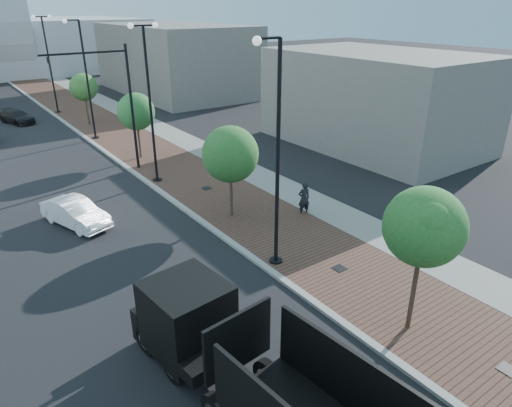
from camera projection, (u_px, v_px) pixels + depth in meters
sidewalk at (106, 120)px, 43.16m from camera, size 7.00×140.00×0.12m
concrete_strip at (133, 116)px, 44.60m from camera, size 2.40×140.00×0.13m
curb at (68, 125)px, 41.28m from camera, size 0.30×140.00×0.14m
dump_truck at (260, 385)px, 11.52m from camera, size 3.45×13.46×3.02m
white_sedan at (75, 213)px, 22.49m from camera, size 2.64×4.30×1.34m
dark_car_far at (17, 117)px, 42.06m from camera, size 2.92×4.40×1.18m
pedestrian at (304, 199)px, 23.49m from camera, size 0.75×0.58×1.83m
streetlight_1 at (275, 168)px, 17.54m from camera, size 1.44×0.56×9.21m
streetlight_2 at (150, 105)px, 26.32m from camera, size 1.72×0.56×9.28m
streetlight_3 at (87, 86)px, 35.36m from camera, size 1.44×0.56×9.21m
streetlight_4 at (50, 64)px, 44.14m from camera, size 1.72×0.56×9.28m
traffic_mast at (117, 96)px, 28.00m from camera, size 5.09×0.20×8.00m
tree_0 at (424, 226)px, 13.89m from camera, size 2.55×2.53×5.20m
tree_1 at (231, 154)px, 22.26m from camera, size 2.81×2.81×4.83m
tree_2 at (137, 112)px, 31.18m from camera, size 2.58×2.57×4.68m
tree_3 at (84, 87)px, 40.07m from camera, size 2.45×2.41×4.67m
commercial_block_ne at (175, 59)px, 55.67m from camera, size 12.00×22.00×8.00m
commercial_block_e at (375, 99)px, 34.66m from camera, size 10.00×16.00×7.00m
utility_cover_0 at (507, 369)px, 13.57m from camera, size 0.50×0.50×0.02m
utility_cover_1 at (339, 268)px, 18.77m from camera, size 0.50×0.50×0.02m
utility_cover_2 at (207, 188)px, 26.94m from camera, size 0.50×0.50×0.02m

